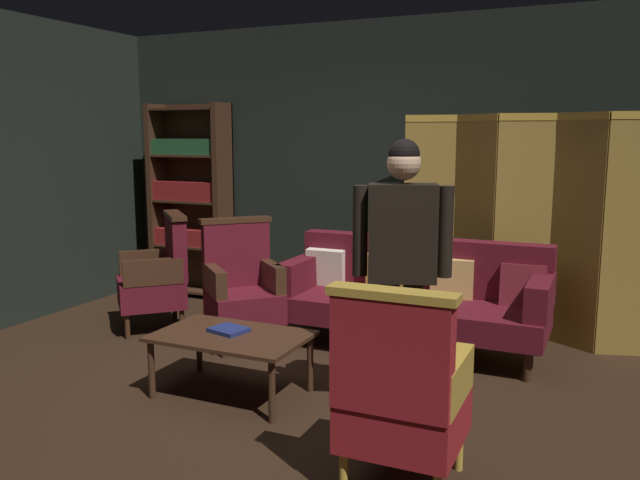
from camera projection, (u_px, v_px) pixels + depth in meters
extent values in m
plane|color=black|center=(270.00, 400.00, 4.28)|extent=(10.00, 10.00, 0.00)
cube|color=black|center=(391.00, 169.00, 6.26)|extent=(7.20, 0.10, 2.80)
cube|color=black|center=(6.00, 172.00, 5.82)|extent=(0.10, 3.60, 2.80)
cube|color=olive|center=(429.00, 221.00, 5.92)|extent=(0.46, 0.12, 1.90)
cube|color=#B78E33|center=(432.00, 118.00, 5.77)|extent=(0.46, 0.13, 0.06)
cube|color=olive|center=(474.00, 225.00, 5.68)|extent=(0.41, 0.27, 1.90)
cube|color=#B78E33|center=(478.00, 118.00, 5.54)|extent=(0.41, 0.27, 0.06)
cube|color=olive|center=(523.00, 228.00, 5.45)|extent=(0.45, 0.14, 1.90)
cube|color=#B78E33|center=(528.00, 117.00, 5.31)|extent=(0.45, 0.15, 0.06)
cube|color=olive|center=(576.00, 232.00, 5.23)|extent=(0.41, 0.26, 1.90)
cube|color=#B78E33|center=(583.00, 116.00, 5.08)|extent=(0.41, 0.27, 0.06)
cube|color=olive|center=(634.00, 237.00, 5.01)|extent=(0.45, 0.16, 1.90)
cube|color=#382114|center=(158.00, 200.00, 7.13)|extent=(0.06, 0.32, 2.05)
cube|color=#382114|center=(224.00, 203.00, 6.78)|extent=(0.06, 0.32, 2.05)
cube|color=#382114|center=(198.00, 200.00, 7.09)|extent=(0.90, 0.02, 2.05)
cube|color=#382114|center=(193.00, 289.00, 7.11)|extent=(0.86, 0.30, 0.02)
cube|color=#382114|center=(192.00, 246.00, 7.03)|extent=(0.86, 0.30, 0.02)
cube|color=maroon|center=(190.00, 237.00, 7.00)|extent=(0.78, 0.22, 0.17)
cube|color=#382114|center=(190.00, 201.00, 6.95)|extent=(0.86, 0.30, 0.02)
cube|color=maroon|center=(189.00, 191.00, 6.92)|extent=(0.78, 0.22, 0.20)
cube|color=#382114|center=(189.00, 156.00, 6.88)|extent=(0.86, 0.30, 0.02)
cube|color=#1E4C28|center=(187.00, 147.00, 6.84)|extent=(0.78, 0.22, 0.17)
cube|color=#382114|center=(187.00, 109.00, 6.80)|extent=(0.86, 0.30, 0.02)
cylinder|color=#382114|center=(288.00, 333.00, 5.37)|extent=(0.07, 0.07, 0.22)
cylinder|color=#382114|center=(528.00, 366.00, 4.59)|extent=(0.07, 0.07, 0.22)
cylinder|color=#382114|center=(319.00, 315.00, 5.91)|extent=(0.07, 0.07, 0.22)
cylinder|color=#382114|center=(538.00, 342.00, 5.13)|extent=(0.07, 0.07, 0.22)
cube|color=#4C0F19|center=(411.00, 312.00, 5.22)|extent=(2.10, 0.76, 0.20)
cube|color=#4C0F19|center=(422.00, 265.00, 5.44)|extent=(2.10, 0.18, 0.46)
cube|color=#4C0F19|center=(301.00, 273.00, 5.58)|extent=(0.16, 0.68, 0.26)
cube|color=#4C0F19|center=(540.00, 297.00, 4.78)|extent=(0.16, 0.68, 0.26)
cube|color=beige|center=(326.00, 268.00, 5.70)|extent=(0.34, 0.14, 0.35)
cube|color=#B79338|center=(386.00, 274.00, 5.47)|extent=(0.34, 0.15, 0.35)
cube|color=tan|center=(452.00, 280.00, 5.25)|extent=(0.36, 0.18, 0.34)
cube|color=maroon|center=(523.00, 286.00, 5.02)|extent=(0.35, 0.17, 0.35)
cylinder|color=#382114|center=(152.00, 370.00, 4.28)|extent=(0.04, 0.04, 0.39)
cylinder|color=#382114|center=(272.00, 391.00, 3.92)|extent=(0.04, 0.04, 0.39)
cylinder|color=#382114|center=(199.00, 346.00, 4.77)|extent=(0.04, 0.04, 0.39)
cylinder|color=#382114|center=(310.00, 363.00, 4.40)|extent=(0.04, 0.04, 0.39)
cube|color=#382114|center=(231.00, 336.00, 4.31)|extent=(1.00, 0.64, 0.03)
cylinder|color=#B78E33|center=(459.00, 450.00, 3.37)|extent=(0.04, 0.04, 0.22)
cylinder|color=#B78E33|center=(375.00, 433.00, 3.56)|extent=(0.04, 0.04, 0.22)
cylinder|color=#B78E33|center=(343.00, 473.00, 3.14)|extent=(0.04, 0.04, 0.22)
cube|color=maroon|center=(404.00, 418.00, 3.22)|extent=(0.56, 0.56, 0.24)
cube|color=maroon|center=(391.00, 356.00, 2.95)|extent=(0.56, 0.12, 0.54)
cube|color=#B78E33|center=(392.00, 294.00, 2.91)|extent=(0.60, 0.13, 0.04)
cube|color=#B78E33|center=(454.00, 381.00, 3.09)|extent=(0.09, 0.50, 0.22)
cube|color=#B78E33|center=(359.00, 366.00, 3.28)|extent=(0.09, 0.50, 0.22)
cylinder|color=#382114|center=(224.00, 344.00, 5.08)|extent=(0.04, 0.04, 0.22)
cylinder|color=#382114|center=(280.00, 337.00, 5.25)|extent=(0.04, 0.04, 0.22)
cylinder|color=#382114|center=(211.00, 328.00, 5.50)|extent=(0.04, 0.04, 0.22)
cylinder|color=#382114|center=(263.00, 322.00, 5.67)|extent=(0.04, 0.04, 0.22)
cube|color=#4C0F19|center=(244.00, 306.00, 5.34)|extent=(0.79, 0.79, 0.24)
cube|color=#4C0F19|center=(236.00, 254.00, 5.49)|extent=(0.47, 0.49, 0.54)
cube|color=#382114|center=(235.00, 220.00, 5.44)|extent=(0.51, 0.52, 0.04)
cube|color=#382114|center=(215.00, 281.00, 5.22)|extent=(0.42, 0.41, 0.22)
cube|color=#382114|center=(272.00, 276.00, 5.39)|extent=(0.42, 0.41, 0.22)
cylinder|color=#382114|center=(124.00, 313.00, 5.97)|extent=(0.04, 0.04, 0.22)
cylinder|color=#382114|center=(127.00, 327.00, 5.55)|extent=(0.04, 0.04, 0.22)
cylinder|color=#382114|center=(175.00, 308.00, 6.13)|extent=(0.04, 0.04, 0.22)
cylinder|color=#382114|center=(182.00, 321.00, 5.70)|extent=(0.04, 0.04, 0.22)
cube|color=#4C0F19|center=(151.00, 292.00, 5.80)|extent=(0.79, 0.79, 0.24)
cube|color=#4C0F19|center=(176.00, 248.00, 5.82)|extent=(0.48, 0.48, 0.54)
cube|color=#382114|center=(175.00, 215.00, 5.77)|extent=(0.51, 0.52, 0.04)
cube|color=#382114|center=(148.00, 262.00, 5.99)|extent=(0.42, 0.41, 0.22)
cube|color=#382114|center=(153.00, 272.00, 5.54)|extent=(0.42, 0.41, 0.22)
cylinder|color=black|center=(412.00, 350.00, 3.95)|extent=(0.12, 0.12, 0.86)
cylinder|color=black|center=(389.00, 350.00, 3.97)|extent=(0.12, 0.12, 0.86)
cube|color=maroon|center=(402.00, 274.00, 3.89)|extent=(0.36, 0.26, 0.09)
cube|color=black|center=(403.00, 233.00, 3.85)|extent=(0.45, 0.33, 0.58)
cube|color=white|center=(402.00, 226.00, 3.95)|extent=(0.14, 0.06, 0.41)
cube|color=maroon|center=(403.00, 187.00, 3.92)|extent=(0.09, 0.05, 0.04)
cylinder|color=black|center=(445.00, 232.00, 3.82)|extent=(0.09, 0.09, 0.54)
cylinder|color=black|center=(360.00, 231.00, 3.87)|extent=(0.09, 0.09, 0.54)
sphere|color=tan|center=(404.00, 163.00, 3.78)|extent=(0.20, 0.20, 0.20)
sphere|color=black|center=(404.00, 155.00, 3.77)|extent=(0.18, 0.18, 0.18)
cube|color=navy|center=(229.00, 330.00, 4.36)|extent=(0.27, 0.24, 0.03)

